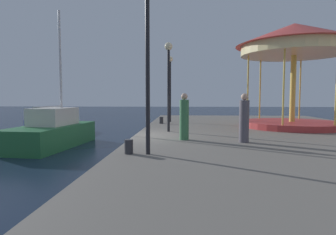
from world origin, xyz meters
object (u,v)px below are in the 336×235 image
sailboat_green (52,132)px  lamp_post_near_edge (147,39)px  carousel (294,50)px  person_by_the_water (244,120)px  person_far_corner (184,118)px  bollard_south (129,147)px  lamp_post_mid_promenade (169,70)px  motorboat_blue (52,121)px  bollard_center (161,120)px  lamp_post_far_end (170,77)px

sailboat_green → lamp_post_near_edge: bearing=-45.4°
carousel → person_by_the_water: bearing=-124.4°
carousel → person_far_corner: carousel is taller
person_by_the_water → bollard_south: bearing=-148.4°
lamp_post_mid_promenade → bollard_south: 5.86m
bollard_south → person_by_the_water: person_by_the_water is taller
motorboat_blue → person_by_the_water: 15.86m
bollard_center → person_far_corner: size_ratio=0.23×
motorboat_blue → lamp_post_near_edge: bearing=-55.0°
carousel → bollard_center: bearing=166.5°
lamp_post_mid_promenade → lamp_post_far_end: (-0.19, 5.21, 0.07)m
lamp_post_near_edge → lamp_post_mid_promenade: 5.23m
lamp_post_far_end → person_far_corner: lamp_post_far_end is taller
motorboat_blue → person_by_the_water: (11.94, -10.40, 1.00)m
bollard_south → bollard_center: 9.15m
bollard_center → person_by_the_water: (3.47, -6.91, 0.60)m
motorboat_blue → person_far_corner: 14.03m
bollard_center → lamp_post_near_edge: bearing=-87.6°
motorboat_blue → bollard_south: bearing=-56.7°
bollard_south → carousel: bearing=46.0°
sailboat_green → carousel: 12.84m
motorboat_blue → carousel: carousel is taller
bollard_center → motorboat_blue: bearing=157.6°
lamp_post_near_edge → bollard_south: 2.98m
lamp_post_near_edge → person_by_the_water: 4.48m
lamp_post_mid_promenade → bollard_south: lamp_post_mid_promenade is taller
bollard_south → bollard_center: same height
person_by_the_water → lamp_post_far_end: bearing=110.2°
person_far_corner → lamp_post_near_edge: bearing=-110.1°
carousel → lamp_post_mid_promenade: carousel is taller
sailboat_green → lamp_post_far_end: 7.94m
lamp_post_near_edge → lamp_post_far_end: lamp_post_near_edge is taller
sailboat_green → motorboat_blue: size_ratio=1.55×
sailboat_green → person_far_corner: size_ratio=3.87×
lamp_post_mid_promenade → carousel: bearing=19.5°
motorboat_blue → carousel: (15.52, -5.18, 4.22)m
bollard_south → motorboat_blue: bearing=123.3°
bollard_center → carousel: bearing=-13.5°
person_by_the_water → lamp_post_mid_promenade: bearing=133.6°
sailboat_green → bollard_center: 6.22m
lamp_post_mid_promenade → lamp_post_near_edge: bearing=-93.0°
motorboat_blue → lamp_post_near_edge: (8.85, -12.65, 3.34)m
motorboat_blue → bollard_center: motorboat_blue is taller
person_by_the_water → lamp_post_near_edge: bearing=-143.8°
sailboat_green → bollard_south: bearing=-48.4°
lamp_post_far_end → bollard_south: size_ratio=10.44×
sailboat_green → person_far_corner: 6.94m
bollard_center → person_by_the_water: size_ratio=0.23×
lamp_post_mid_promenade → lamp_post_far_end: size_ratio=0.97×
lamp_post_near_edge → bollard_center: lamp_post_near_edge is taller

